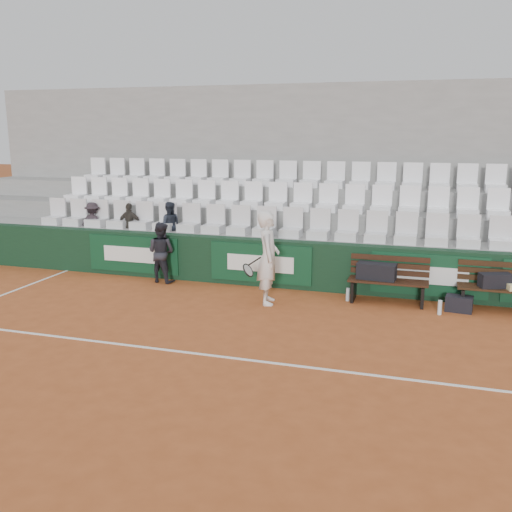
% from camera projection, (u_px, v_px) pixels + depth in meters
% --- Properties ---
extents(ground, '(80.00, 80.00, 0.00)m').
position_uv_depth(ground, '(199.00, 354.00, 8.47)').
color(ground, '#AC5226').
rests_on(ground, ground).
extents(court_baseline, '(18.00, 0.06, 0.01)m').
position_uv_depth(court_baseline, '(199.00, 354.00, 8.47)').
color(court_baseline, white).
rests_on(court_baseline, ground).
extents(back_barrier, '(18.00, 0.34, 1.00)m').
position_uv_depth(back_barrier, '(275.00, 263.00, 12.06)').
color(back_barrier, '#10321C').
rests_on(back_barrier, ground).
extents(grandstand_tier_front, '(18.00, 0.95, 1.00)m').
position_uv_depth(grandstand_tier_front, '(279.00, 257.00, 12.67)').
color(grandstand_tier_front, '#999996').
rests_on(grandstand_tier_front, ground).
extents(grandstand_tier_mid, '(18.00, 0.95, 1.45)m').
position_uv_depth(grandstand_tier_mid, '(290.00, 239.00, 13.51)').
color(grandstand_tier_mid, gray).
rests_on(grandstand_tier_mid, ground).
extents(grandstand_tier_back, '(18.00, 0.95, 1.90)m').
position_uv_depth(grandstand_tier_back, '(299.00, 224.00, 14.35)').
color(grandstand_tier_back, gray).
rests_on(grandstand_tier_back, ground).
extents(grandstand_rear_wall, '(18.00, 0.30, 4.40)m').
position_uv_depth(grandstand_rear_wall, '(305.00, 172.00, 14.66)').
color(grandstand_rear_wall, gray).
rests_on(grandstand_rear_wall, ground).
extents(seat_row_front, '(11.90, 0.44, 0.63)m').
position_uv_depth(seat_row_front, '(278.00, 222.00, 12.33)').
color(seat_row_front, silver).
rests_on(seat_row_front, grandstand_tier_front).
extents(seat_row_mid, '(11.90, 0.44, 0.63)m').
position_uv_depth(seat_row_mid, '(289.00, 197.00, 13.12)').
color(seat_row_mid, white).
rests_on(seat_row_mid, grandstand_tier_mid).
extents(seat_row_back, '(11.90, 0.44, 0.63)m').
position_uv_depth(seat_row_back, '(298.00, 174.00, 13.91)').
color(seat_row_back, white).
rests_on(seat_row_back, grandstand_tier_back).
extents(bench_left, '(1.50, 0.56, 0.45)m').
position_uv_depth(bench_left, '(388.00, 292.00, 10.95)').
color(bench_left, '#341B0F').
rests_on(bench_left, ground).
extents(bench_right, '(1.50, 0.56, 0.45)m').
position_uv_depth(bench_right, '(500.00, 299.00, 10.44)').
color(bench_right, '#331E0F').
rests_on(bench_right, ground).
extents(sports_bag_left, '(0.76, 0.38, 0.31)m').
position_uv_depth(sports_bag_left, '(376.00, 271.00, 10.94)').
color(sports_bag_left, black).
rests_on(sports_bag_left, bench_left).
extents(sports_bag_right, '(0.62, 0.43, 0.26)m').
position_uv_depth(sports_bag_right, '(495.00, 280.00, 10.37)').
color(sports_bag_right, black).
rests_on(sports_bag_right, bench_right).
extents(sports_bag_ground, '(0.50, 0.34, 0.29)m').
position_uv_depth(sports_bag_ground, '(459.00, 304.00, 10.45)').
color(sports_bag_ground, black).
rests_on(sports_bag_ground, ground).
extents(water_bottle_near, '(0.07, 0.07, 0.26)m').
position_uv_depth(water_bottle_near, '(348.00, 294.00, 11.09)').
color(water_bottle_near, silver).
rests_on(water_bottle_near, ground).
extents(water_bottle_far, '(0.07, 0.07, 0.27)m').
position_uv_depth(water_bottle_far, '(440.00, 308.00, 10.26)').
color(water_bottle_far, silver).
rests_on(water_bottle_far, ground).
extents(tennis_player, '(0.79, 0.74, 1.79)m').
position_uv_depth(tennis_player, '(268.00, 258.00, 10.79)').
color(tennis_player, white).
rests_on(tennis_player, ground).
extents(ball_kid, '(0.71, 0.60, 1.32)m').
position_uv_depth(ball_kid, '(161.00, 252.00, 12.40)').
color(ball_kid, '#212129').
rests_on(ball_kid, ground).
extents(spectator_a, '(0.71, 0.49, 1.02)m').
position_uv_depth(spectator_a, '(92.00, 205.00, 13.68)').
color(spectator_a, '#282025').
rests_on(spectator_a, grandstand_tier_front).
extents(spectator_b, '(0.63, 0.30, 1.04)m').
position_uv_depth(spectator_b, '(129.00, 206.00, 13.39)').
color(spectator_b, '#312D27').
rests_on(spectator_b, grandstand_tier_front).
extents(spectator_c, '(0.66, 0.60, 1.10)m').
position_uv_depth(spectator_c, '(169.00, 206.00, 13.09)').
color(spectator_c, '#202530').
rests_on(spectator_c, grandstand_tier_front).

